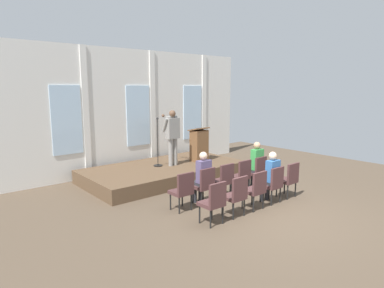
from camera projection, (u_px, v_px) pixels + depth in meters
ground_plane at (270, 214)px, 7.60m from camera, size 14.88×14.88×0.00m
rear_partition at (138, 111)px, 11.57m from camera, size 9.33×0.14×4.17m
stage_platform at (165, 172)px, 10.66m from camera, size 5.04×2.61×0.41m
speaker at (172, 134)px, 10.48m from camera, size 0.51×0.69×1.77m
mic_stand at (158, 156)px, 10.51m from camera, size 0.28×0.28×1.56m
lectern at (199, 145)px, 11.23m from camera, size 0.60×0.48×1.16m
chair_r0_c0 at (183, 189)px, 7.74m from camera, size 0.46×0.44×0.94m
chair_r0_c1 at (204, 184)px, 8.18m from camera, size 0.46×0.44×0.94m
audience_r0_c1 at (202, 175)px, 8.21m from camera, size 0.36×0.39×1.33m
chair_r0_c2 at (224, 179)px, 8.62m from camera, size 0.46×0.44×0.94m
chair_r0_c3 at (242, 174)px, 9.06m from camera, size 0.46×0.44×0.94m
chair_r0_c4 at (258, 170)px, 9.49m from camera, size 0.46×0.44×0.94m
audience_r0_c4 at (256, 163)px, 9.52m from camera, size 0.36×0.39×1.36m
chair_r1_c0 at (214, 200)px, 6.95m from camera, size 0.46×0.44×0.94m
chair_r1_c1 at (236, 194)px, 7.39m from camera, size 0.46×0.44×0.94m
chair_r1_c2 at (256, 188)px, 7.83m from camera, size 0.46×0.44×0.94m
chair_r1_c3 at (273, 183)px, 8.27m from camera, size 0.46×0.44×0.94m
audience_r1_c3 at (271, 174)px, 8.30m from camera, size 0.36×0.39×1.31m
chair_r1_c4 at (289, 178)px, 8.71m from camera, size 0.46×0.44×0.94m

